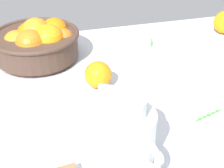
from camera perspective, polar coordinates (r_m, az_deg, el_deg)
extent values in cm
cube|color=silver|center=(80.65, -2.72, -3.28)|extent=(127.42, 82.58, 3.00)
cylinder|color=#473328|center=(98.94, -12.88, 4.65)|extent=(22.04, 22.04, 1.20)
cylinder|color=#473328|center=(97.21, -13.16, 6.68)|extent=(23.96, 23.96, 6.63)
torus|color=#473328|center=(95.84, -13.41, 8.46)|extent=(25.16, 25.16, 1.20)
sphere|color=orange|center=(95.56, -8.60, 7.72)|extent=(6.67, 6.67, 6.67)
sphere|color=orange|center=(99.38, -10.09, 9.12)|extent=(8.18, 8.18, 8.18)
sphere|color=orange|center=(98.08, -13.23, 8.80)|extent=(8.79, 8.79, 8.79)
sphere|color=orange|center=(98.67, -14.20, 8.28)|extent=(8.07, 8.07, 8.07)
sphere|color=orange|center=(96.78, -16.46, 6.91)|extent=(7.50, 7.50, 7.50)
sphere|color=orange|center=(92.88, -14.15, 6.73)|extent=(8.59, 8.59, 8.59)
sphere|color=orange|center=(92.94, -13.49, 6.33)|extent=(7.63, 7.63, 7.63)
sphere|color=orange|center=(93.83, -11.04, 7.71)|extent=(8.66, 8.66, 8.66)
cylinder|color=white|center=(60.24, 2.21, -9.47)|extent=(11.34, 11.34, 10.90)
cylinder|color=white|center=(55.64, 2.37, -3.95)|extent=(7.37, 7.37, 3.56)
cone|color=white|center=(57.96, -0.48, -0.73)|extent=(3.81, 3.70, 2.80)
torus|color=white|center=(56.01, 6.43, -12.18)|extent=(3.29, 6.03, 6.00)
cylinder|color=#FA9A40|center=(61.69, 2.17, -10.93)|extent=(10.43, 10.43, 6.65)
sphere|color=orange|center=(82.12, -2.46, 1.64)|extent=(6.97, 6.97, 6.97)
cylinder|color=#3F8D32|center=(77.14, 16.69, -5.25)|extent=(8.05, 2.67, 0.30)
sphere|color=#3F8D32|center=(75.31, 15.25, -5.88)|extent=(0.84, 0.84, 0.84)
sphere|color=#3F8D32|center=(76.17, 15.98, -5.52)|extent=(0.73, 0.73, 0.73)
sphere|color=#3F8D32|center=(77.05, 16.70, -5.16)|extent=(0.96, 0.96, 0.96)
sphere|color=#3F8D32|center=(77.94, 17.41, -4.81)|extent=(0.79, 0.79, 0.79)
sphere|color=#3F8D32|center=(78.85, 18.09, -4.47)|extent=(0.86, 0.86, 0.86)
cylinder|color=#38853B|center=(107.53, 7.02, 7.35)|extent=(2.70, 5.91, 0.30)
sphere|color=#38853B|center=(109.18, 7.06, 7.84)|extent=(0.65, 0.65, 0.65)
sphere|color=#38853B|center=(108.04, 7.04, 7.56)|extent=(0.61, 0.61, 0.61)
sphere|color=#38853B|center=(106.90, 7.02, 7.28)|extent=(0.93, 0.93, 0.93)
sphere|color=#38853B|center=(105.77, 7.00, 6.99)|extent=(0.92, 0.92, 0.92)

